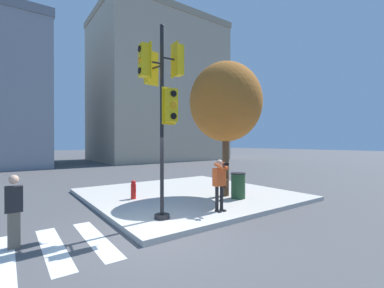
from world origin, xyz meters
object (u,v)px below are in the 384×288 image
(street_tree, at_px, (226,102))
(trash_bin, at_px, (238,185))
(pedestrian_distant, at_px, (14,209))
(fire_hydrant, at_px, (133,190))
(traffic_signal_pole, at_px, (161,89))
(person_photographer, at_px, (220,180))

(street_tree, bearing_deg, trash_bin, -85.30)
(pedestrian_distant, xyz_separation_m, fire_hydrant, (3.89, 2.51, -0.36))
(fire_hydrant, distance_m, trash_bin, 4.12)
(traffic_signal_pole, height_order, person_photographer, traffic_signal_pole)
(street_tree, bearing_deg, fire_hydrant, 153.30)
(street_tree, distance_m, trash_bin, 3.42)
(traffic_signal_pole, distance_m, person_photographer, 3.38)
(pedestrian_distant, xyz_separation_m, street_tree, (7.22, 0.84, 3.15))
(pedestrian_distant, relative_size, fire_hydrant, 2.24)
(fire_hydrant, xyz_separation_m, trash_bin, (3.39, -2.33, 0.14))
(person_photographer, distance_m, trash_bin, 2.16)
(person_photographer, bearing_deg, pedestrian_distant, 171.58)
(person_photographer, distance_m, pedestrian_distant, 5.48)
(person_photographer, bearing_deg, trash_bin, 27.87)
(traffic_signal_pole, distance_m, fire_hydrant, 4.49)
(fire_hydrant, bearing_deg, traffic_signal_pole, -97.70)
(person_photographer, relative_size, pedestrian_distant, 1.01)
(person_photographer, relative_size, trash_bin, 1.65)
(pedestrian_distant, distance_m, trash_bin, 7.28)
(fire_hydrant, bearing_deg, trash_bin, -34.56)
(fire_hydrant, relative_size, trash_bin, 0.73)
(street_tree, bearing_deg, person_photographer, -137.74)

